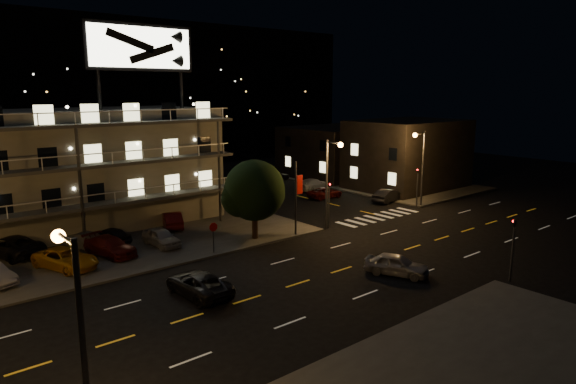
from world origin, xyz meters
TOP-DOWN VIEW (x-y plane):
  - ground at (0.00, 0.00)m, footprint 140.00×140.00m
  - curb_nw at (-14.00, 20.00)m, footprint 44.00×24.00m
  - curb_ne at (30.00, 20.00)m, footprint 16.00×24.00m
  - motel at (-9.94, 23.88)m, footprint 28.00×13.80m
  - side_bldg_front at (29.99, 16.00)m, footprint 14.06×10.00m
  - side_bldg_back at (29.99, 28.00)m, footprint 14.06×12.00m
  - streetlight_nc at (8.50, 7.94)m, footprint 0.44×1.92m
  - streetlight_ne at (22.14, 8.30)m, footprint 1.92×0.44m
  - streetlight_s at (-18.00, -7.94)m, footprint 0.44×1.92m
  - signal_nw at (9.00, 8.50)m, footprint 0.20×0.27m
  - signal_sw at (9.00, -8.50)m, footprint 0.20×0.27m
  - signal_ne at (22.00, 8.50)m, footprint 0.27×0.20m
  - banner_north at (5.09, 8.40)m, footprint 0.83×0.16m
  - stop_sign at (-3.00, 8.57)m, footprint 0.91×0.11m
  - tree at (1.61, 9.68)m, footprint 5.21×5.02m
  - lot_car_2 at (-12.68, 12.16)m, footprint 3.92×5.46m
  - lot_car_3 at (-9.26, 12.98)m, footprint 3.07×5.11m
  - lot_car_4 at (-5.25, 12.75)m, footprint 1.83×4.15m
  - lot_car_6 at (-14.98, 17.50)m, footprint 4.27×6.08m
  - lot_car_7 at (-10.08, 16.29)m, footprint 3.06×4.54m
  - lot_car_8 at (-8.13, 15.97)m, footprint 2.67×4.12m
  - lot_car_9 at (-2.09, 17.07)m, footprint 2.93×4.61m
  - side_car_0 at (21.55, 11.96)m, footprint 4.68×2.30m
  - side_car_1 at (17.68, 18.01)m, footprint 4.41×2.11m
  - side_car_2 at (19.67, 22.17)m, footprint 5.24×2.60m
  - side_car_3 at (20.53, 30.72)m, footprint 4.03×1.76m
  - road_car_east at (4.15, -3.04)m, footprint 3.32×4.57m
  - road_car_west at (-7.82, 2.51)m, footprint 2.51×5.14m

SIDE VIEW (x-z plane):
  - ground at x=0.00m, z-range 0.00..0.00m
  - curb_nw at x=-14.00m, z-range 0.00..0.15m
  - curb_ne at x=30.00m, z-range 0.00..0.15m
  - side_car_1 at x=17.68m, z-range 0.00..1.21m
  - side_car_3 at x=20.53m, z-range 0.00..1.35m
  - road_car_west at x=-7.82m, z-range 0.00..1.40m
  - road_car_east at x=4.15m, z-range 0.00..1.45m
  - side_car_2 at x=19.67m, z-range 0.00..1.46m
  - side_car_0 at x=21.55m, z-range 0.00..1.47m
  - lot_car_7 at x=-10.08m, z-range 0.15..1.37m
  - lot_car_8 at x=-8.13m, z-range 0.15..1.45m
  - lot_car_2 at x=-12.68m, z-range 0.15..1.53m
  - lot_car_3 at x=-9.26m, z-range 0.15..1.54m
  - lot_car_4 at x=-5.25m, z-range 0.15..1.54m
  - lot_car_9 at x=-2.09m, z-range 0.15..1.59m
  - lot_car_6 at x=-14.98m, z-range 0.15..1.69m
  - stop_sign at x=-3.00m, z-range 0.41..3.01m
  - signal_nw at x=9.00m, z-range 0.27..4.87m
  - signal_sw at x=9.00m, z-range 0.27..4.87m
  - signal_ne at x=22.00m, z-range 0.27..4.87m
  - banner_north at x=5.09m, z-range 0.23..6.63m
  - side_bldg_back at x=29.99m, z-range 0.00..7.00m
  - tree at x=1.61m, z-range 0.77..7.33m
  - side_bldg_front at x=29.99m, z-range 0.00..8.50m
  - streetlight_nc at x=8.50m, z-range 0.96..8.96m
  - streetlight_ne at x=22.14m, z-range 0.96..8.96m
  - streetlight_s at x=-18.00m, z-range 0.96..8.96m
  - motel at x=-9.94m, z-range -3.71..14.39m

